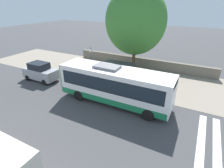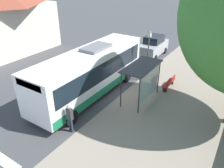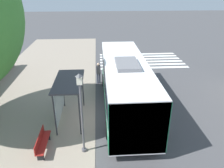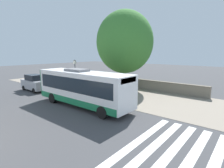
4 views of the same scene
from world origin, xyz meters
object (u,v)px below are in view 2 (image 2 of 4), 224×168
bus (91,71)px  bus_shelter (144,72)px  parked_car_behind_bus (153,46)px  bench (169,83)px  street_lamp_near (148,52)px  pedestrian (70,116)px

bus → bus_shelter: bearing=-161.4°
bus → parked_car_behind_bus: 10.23m
bus_shelter → bench: bus_shelter is taller
street_lamp_near → parked_car_behind_bus: 6.50m
bus → street_lamp_near: size_ratio=2.45×
bus → bench: 6.21m
bench → pedestrian: bearing=70.1°
street_lamp_near → parked_car_behind_bus: street_lamp_near is taller
bench → street_lamp_near: 2.92m
bus_shelter → pedestrian: size_ratio=1.93×
bus → street_lamp_near: 4.94m
pedestrian → parked_car_behind_bus: (1.17, -14.31, -0.05)m
pedestrian → parked_car_behind_bus: 14.36m
bus → bench: size_ratio=5.46×
parked_car_behind_bus → pedestrian: bearing=94.7°
bus → bus_shelter: (-3.60, -1.21, 0.35)m
pedestrian → bench: (-2.92, -8.06, -0.59)m
pedestrian → parked_car_behind_bus: size_ratio=0.42×
bus_shelter → pedestrian: (1.90, 5.34, -1.09)m
bus → bus_shelter: 3.81m
pedestrian → parked_car_behind_bus: bearing=-85.3°
pedestrian → parked_car_behind_bus: parked_car_behind_bus is taller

